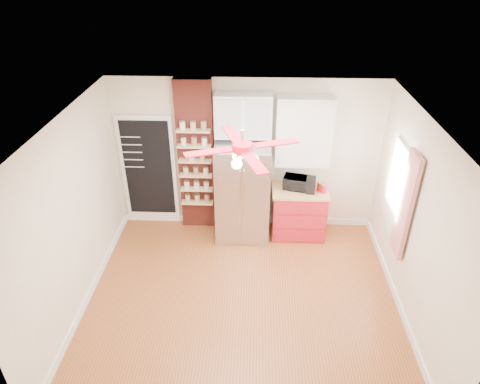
{
  "coord_description": "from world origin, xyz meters",
  "views": [
    {
      "loc": [
        0.15,
        -4.57,
        4.53
      ],
      "look_at": [
        -0.07,
        0.9,
        1.29
      ],
      "focal_mm": 32.0,
      "sensor_mm": 36.0,
      "label": 1
    }
  ],
  "objects_px": {
    "fridge": "(243,191)",
    "canister_left": "(323,189)",
    "ceiling_fan": "(243,148)",
    "coffee_maker": "(311,185)",
    "toaster_oven": "(296,183)",
    "red_cabinet": "(298,212)",
    "pantry_jar_oats": "(192,157)"
  },
  "relations": [
    {
      "from": "canister_left",
      "to": "red_cabinet",
      "type": "bearing_deg",
      "value": 166.45
    },
    {
      "from": "red_cabinet",
      "to": "coffee_maker",
      "type": "distance_m",
      "value": 0.6
    },
    {
      "from": "toaster_oven",
      "to": "coffee_maker",
      "type": "xyz_separation_m",
      "value": [
        0.24,
        -0.11,
        0.02
      ]
    },
    {
      "from": "red_cabinet",
      "to": "pantry_jar_oats",
      "type": "bearing_deg",
      "value": 177.59
    },
    {
      "from": "fridge",
      "to": "toaster_oven",
      "type": "bearing_deg",
      "value": 5.89
    },
    {
      "from": "pantry_jar_oats",
      "to": "canister_left",
      "type": "bearing_deg",
      "value": -4.32
    },
    {
      "from": "fridge",
      "to": "coffee_maker",
      "type": "relative_size",
      "value": 6.75
    },
    {
      "from": "ceiling_fan",
      "to": "coffee_maker",
      "type": "relative_size",
      "value": 5.4
    },
    {
      "from": "fridge",
      "to": "ceiling_fan",
      "type": "distance_m",
      "value": 2.25
    },
    {
      "from": "red_cabinet",
      "to": "pantry_jar_oats",
      "type": "distance_m",
      "value": 2.07
    },
    {
      "from": "fridge",
      "to": "pantry_jar_oats",
      "type": "height_order",
      "value": "fridge"
    },
    {
      "from": "ceiling_fan",
      "to": "coffee_maker",
      "type": "distance_m",
      "value": 2.39
    },
    {
      "from": "red_cabinet",
      "to": "fridge",
      "type": "bearing_deg",
      "value": -177.05
    },
    {
      "from": "red_cabinet",
      "to": "ceiling_fan",
      "type": "distance_m",
      "value": 2.75
    },
    {
      "from": "red_cabinet",
      "to": "ceiling_fan",
      "type": "height_order",
      "value": "ceiling_fan"
    },
    {
      "from": "canister_left",
      "to": "pantry_jar_oats",
      "type": "distance_m",
      "value": 2.25
    },
    {
      "from": "ceiling_fan",
      "to": "canister_left",
      "type": "bearing_deg",
      "value": 50.96
    },
    {
      "from": "ceiling_fan",
      "to": "toaster_oven",
      "type": "height_order",
      "value": "ceiling_fan"
    },
    {
      "from": "fridge",
      "to": "canister_left",
      "type": "distance_m",
      "value": 1.34
    },
    {
      "from": "fridge",
      "to": "ceiling_fan",
      "type": "relative_size",
      "value": 1.25
    },
    {
      "from": "fridge",
      "to": "toaster_oven",
      "type": "relative_size",
      "value": 4.36
    },
    {
      "from": "ceiling_fan",
      "to": "pantry_jar_oats",
      "type": "height_order",
      "value": "ceiling_fan"
    },
    {
      "from": "red_cabinet",
      "to": "toaster_oven",
      "type": "relative_size",
      "value": 2.34
    },
    {
      "from": "toaster_oven",
      "to": "pantry_jar_oats",
      "type": "distance_m",
      "value": 1.79
    },
    {
      "from": "canister_left",
      "to": "fridge",
      "type": "bearing_deg",
      "value": 178.33
    },
    {
      "from": "toaster_oven",
      "to": "canister_left",
      "type": "xyz_separation_m",
      "value": [
        0.45,
        -0.13,
        -0.03
      ]
    },
    {
      "from": "red_cabinet",
      "to": "toaster_oven",
      "type": "distance_m",
      "value": 0.57
    },
    {
      "from": "red_cabinet",
      "to": "ceiling_fan",
      "type": "bearing_deg",
      "value": -118.71
    },
    {
      "from": "fridge",
      "to": "canister_left",
      "type": "relative_size",
      "value": 11.38
    },
    {
      "from": "red_cabinet",
      "to": "canister_left",
      "type": "relative_size",
      "value": 6.11
    },
    {
      "from": "canister_left",
      "to": "pantry_jar_oats",
      "type": "xyz_separation_m",
      "value": [
        -2.19,
        0.17,
        0.46
      ]
    },
    {
      "from": "toaster_oven",
      "to": "fridge",
      "type": "bearing_deg",
      "value": -160.42
    }
  ]
}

